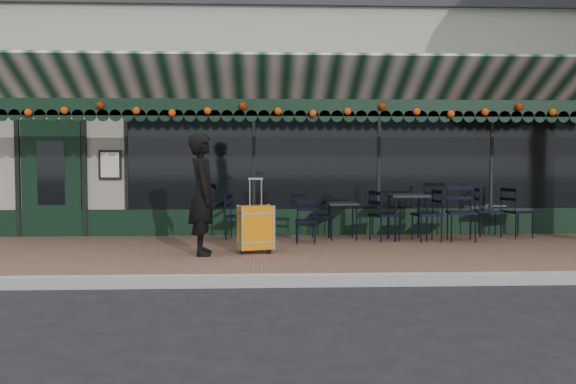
{
  "coord_description": "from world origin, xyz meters",
  "views": [
    {
      "loc": [
        -0.87,
        -7.65,
        1.59
      ],
      "look_at": [
        -0.45,
        1.6,
        1.1
      ],
      "focal_mm": 38.0,
      "sensor_mm": 36.0,
      "label": 1
    }
  ],
  "objects_px": {
    "chair_b_front": "(306,222)",
    "chair_a_right": "(488,212)",
    "chair_a_left": "(427,215)",
    "chair_solo": "(237,217)",
    "cafe_table_a": "(408,199)",
    "woman": "(203,194)",
    "chair_b_right": "(385,215)",
    "chair_a_extra": "(517,212)",
    "chair_a_front": "(461,213)",
    "chair_b_left": "(322,217)",
    "suitcase": "(256,228)",
    "cafe_table_b": "(342,206)"
  },
  "relations": [
    {
      "from": "chair_a_front",
      "to": "chair_b_right",
      "type": "height_order",
      "value": "chair_a_front"
    },
    {
      "from": "chair_a_left",
      "to": "chair_solo",
      "type": "bearing_deg",
      "value": -106.78
    },
    {
      "from": "cafe_table_a",
      "to": "chair_b_right",
      "type": "relative_size",
      "value": 0.91
    },
    {
      "from": "chair_a_right",
      "to": "chair_a_extra",
      "type": "distance_m",
      "value": 0.51
    },
    {
      "from": "chair_a_extra",
      "to": "cafe_table_a",
      "type": "bearing_deg",
      "value": 78.59
    },
    {
      "from": "chair_a_left",
      "to": "chair_b_right",
      "type": "distance_m",
      "value": 0.74
    },
    {
      "from": "chair_a_right",
      "to": "chair_a_extra",
      "type": "height_order",
      "value": "chair_a_extra"
    },
    {
      "from": "suitcase",
      "to": "chair_b_left",
      "type": "bearing_deg",
      "value": 40.91
    },
    {
      "from": "chair_b_front",
      "to": "chair_a_right",
      "type": "bearing_deg",
      "value": 20.05
    },
    {
      "from": "woman",
      "to": "chair_solo",
      "type": "distance_m",
      "value": 1.93
    },
    {
      "from": "cafe_table_a",
      "to": "chair_a_right",
      "type": "distance_m",
      "value": 1.74
    },
    {
      "from": "woman",
      "to": "suitcase",
      "type": "relative_size",
      "value": 1.6
    },
    {
      "from": "chair_a_left",
      "to": "chair_a_front",
      "type": "distance_m",
      "value": 0.61
    },
    {
      "from": "suitcase",
      "to": "chair_b_front",
      "type": "relative_size",
      "value": 1.54
    },
    {
      "from": "chair_a_right",
      "to": "chair_b_right",
      "type": "relative_size",
      "value": 1.02
    },
    {
      "from": "woman",
      "to": "chair_b_right",
      "type": "distance_m",
      "value": 3.43
    },
    {
      "from": "chair_a_right",
      "to": "chair_solo",
      "type": "xyz_separation_m",
      "value": [
        -4.72,
        -0.23,
        -0.06
      ]
    },
    {
      "from": "cafe_table_b",
      "to": "chair_b_front",
      "type": "xyz_separation_m",
      "value": [
        -0.71,
        -0.53,
        -0.22
      ]
    },
    {
      "from": "cafe_table_a",
      "to": "chair_b_left",
      "type": "distance_m",
      "value": 1.61
    },
    {
      "from": "chair_a_right",
      "to": "chair_b_left",
      "type": "bearing_deg",
      "value": 97.08
    },
    {
      "from": "chair_a_right",
      "to": "cafe_table_a",
      "type": "bearing_deg",
      "value": 112.04
    },
    {
      "from": "suitcase",
      "to": "chair_a_extra",
      "type": "distance_m",
      "value": 5.13
    },
    {
      "from": "chair_b_left",
      "to": "chair_b_front",
      "type": "relative_size",
      "value": 1.03
    },
    {
      "from": "woman",
      "to": "chair_b_front",
      "type": "distance_m",
      "value": 2.12
    },
    {
      "from": "chair_a_left",
      "to": "chair_a_extra",
      "type": "relative_size",
      "value": 0.98
    },
    {
      "from": "cafe_table_a",
      "to": "chair_solo",
      "type": "relative_size",
      "value": 1.02
    },
    {
      "from": "cafe_table_b",
      "to": "chair_a_left",
      "type": "xyz_separation_m",
      "value": [
        1.45,
        -0.38,
        -0.13
      ]
    },
    {
      "from": "cafe_table_a",
      "to": "cafe_table_b",
      "type": "xyz_separation_m",
      "value": [
        -1.16,
        0.16,
        -0.14
      ]
    },
    {
      "from": "chair_b_left",
      "to": "chair_b_front",
      "type": "height_order",
      "value": "chair_b_left"
    },
    {
      "from": "suitcase",
      "to": "chair_b_left",
      "type": "height_order",
      "value": "suitcase"
    },
    {
      "from": "cafe_table_b",
      "to": "suitcase",
      "type": "bearing_deg",
      "value": -133.92
    },
    {
      "from": "chair_a_left",
      "to": "chair_a_right",
      "type": "bearing_deg",
      "value": 107.14
    },
    {
      "from": "chair_b_left",
      "to": "chair_b_right",
      "type": "relative_size",
      "value": 0.84
    },
    {
      "from": "woman",
      "to": "chair_a_right",
      "type": "relative_size",
      "value": 1.98
    },
    {
      "from": "woman",
      "to": "chair_a_right",
      "type": "distance_m",
      "value": 5.58
    },
    {
      "from": "chair_a_front",
      "to": "chair_a_extra",
      "type": "relative_size",
      "value": 1.05
    },
    {
      "from": "woman",
      "to": "chair_b_front",
      "type": "relative_size",
      "value": 2.46
    },
    {
      "from": "woman",
      "to": "chair_a_left",
      "type": "relative_size",
      "value": 1.98
    },
    {
      "from": "chair_a_front",
      "to": "chair_b_left",
      "type": "bearing_deg",
      "value": 171.95
    },
    {
      "from": "woman",
      "to": "chair_b_left",
      "type": "relative_size",
      "value": 2.39
    },
    {
      "from": "chair_b_front",
      "to": "suitcase",
      "type": "bearing_deg",
      "value": -121.24
    },
    {
      "from": "cafe_table_b",
      "to": "chair_a_left",
      "type": "bearing_deg",
      "value": -14.51
    },
    {
      "from": "woman",
      "to": "chair_a_extra",
      "type": "distance_m",
      "value": 5.94
    },
    {
      "from": "suitcase",
      "to": "chair_a_extra",
      "type": "height_order",
      "value": "suitcase"
    },
    {
      "from": "chair_a_extra",
      "to": "chair_b_front",
      "type": "bearing_deg",
      "value": 80.85
    },
    {
      "from": "suitcase",
      "to": "chair_a_extra",
      "type": "xyz_separation_m",
      "value": [
        4.84,
        1.71,
        0.09
      ]
    },
    {
      "from": "chair_b_left",
      "to": "chair_a_extra",
      "type": "bearing_deg",
      "value": 98.66
    },
    {
      "from": "cafe_table_a",
      "to": "chair_a_left",
      "type": "xyz_separation_m",
      "value": [
        0.3,
        -0.22,
        -0.28
      ]
    },
    {
      "from": "cafe_table_a",
      "to": "chair_b_left",
      "type": "height_order",
      "value": "cafe_table_a"
    },
    {
      "from": "cafe_table_a",
      "to": "chair_a_left",
      "type": "height_order",
      "value": "chair_a_left"
    }
  ]
}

